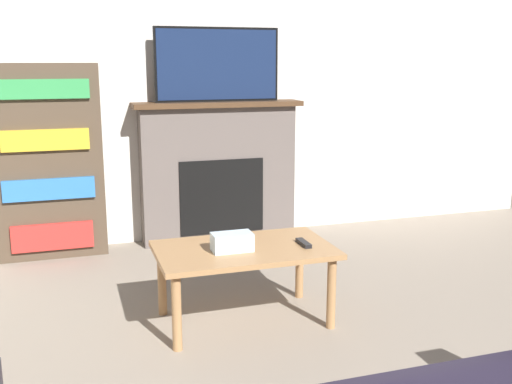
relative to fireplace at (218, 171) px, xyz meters
The scene contains 7 objects.
wall_back 0.84m from the fireplace, 153.40° to the left, with size 6.69×0.06×2.70m.
fireplace is the anchor object (origin of this frame).
tv 0.85m from the fireplace, 90.00° to the right, with size 1.00×0.03×0.57m.
coffee_table 1.66m from the fireplace, 99.38° to the right, with size 0.98×0.59×0.44m.
tissue_box 1.70m from the fireplace, 101.84° to the right, with size 0.22×0.12×0.10m.
remote_control 1.69m from the fireplace, 87.85° to the right, with size 0.04×0.15×0.02m.
bookshelf 1.32m from the fireplace, behind, with size 0.79×0.29×1.44m.
Camera 1 is at (-0.90, -0.50, 1.45)m, focal length 42.00 mm.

